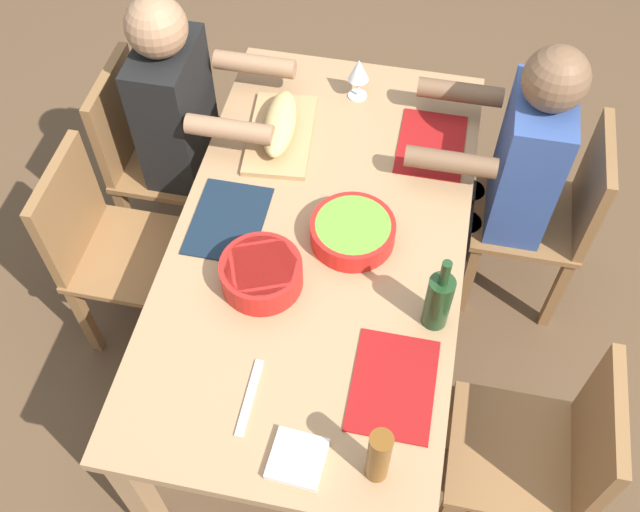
{
  "coord_description": "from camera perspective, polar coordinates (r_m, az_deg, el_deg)",
  "views": [
    {
      "loc": [
        -1.39,
        -0.28,
        2.6
      ],
      "look_at": [
        0.0,
        0.0,
        0.63
      ],
      "focal_mm": 41.07,
      "sensor_mm": 36.0,
      "label": 1
    }
  ],
  "objects": [
    {
      "name": "ground_plane",
      "position": [
        2.96,
        0.0,
        -7.13
      ],
      "size": [
        8.0,
        8.0,
        0.0
      ],
      "primitive_type": "plane",
      "color": "brown"
    },
    {
      "name": "dining_table",
      "position": [
        2.4,
        0.0,
        0.35
      ],
      "size": [
        1.71,
        0.93,
        0.74
      ],
      "color": "#A87F56",
      "rests_on": "ground_plane"
    },
    {
      "name": "chair_far_center",
      "position": [
        2.74,
        -16.28,
        0.87
      ],
      "size": [
        0.4,
        0.4,
        0.85
      ],
      "color": "olive",
      "rests_on": "ground_plane"
    },
    {
      "name": "chair_near_left",
      "position": [
        2.36,
        17.2,
        -14.43
      ],
      "size": [
        0.4,
        0.4,
        0.85
      ],
      "color": "olive",
      "rests_on": "ground_plane"
    },
    {
      "name": "chair_far_right",
      "position": [
        3.01,
        -13.09,
        7.96
      ],
      "size": [
        0.4,
        0.4,
        0.85
      ],
      "color": "olive",
      "rests_on": "ground_plane"
    },
    {
      "name": "diner_far_right",
      "position": [
        2.8,
        -10.36,
        10.55
      ],
      "size": [
        0.41,
        0.53,
        1.2
      ],
      "color": "#2D2D38",
      "rests_on": "ground_plane"
    },
    {
      "name": "chair_near_right",
      "position": [
        2.86,
        17.6,
        3.26
      ],
      "size": [
        0.4,
        0.4,
        0.85
      ],
      "color": "olive",
      "rests_on": "ground_plane"
    },
    {
      "name": "diner_near_right",
      "position": [
        2.68,
        14.9,
        6.82
      ],
      "size": [
        0.41,
        0.53,
        1.2
      ],
      "color": "#2D2D38",
      "rests_on": "ground_plane"
    },
    {
      "name": "serving_bowl_greens",
      "position": [
        2.19,
        -4.59,
        -1.29
      ],
      "size": [
        0.25,
        0.25,
        0.09
      ],
      "color": "red",
      "rests_on": "dining_table"
    },
    {
      "name": "serving_bowl_salad",
      "position": [
        2.29,
        2.56,
        1.98
      ],
      "size": [
        0.27,
        0.27,
        0.07
      ],
      "color": "red",
      "rests_on": "dining_table"
    },
    {
      "name": "cutting_board",
      "position": [
        2.62,
        -3.09,
        9.41
      ],
      "size": [
        0.42,
        0.26,
        0.02
      ],
      "primitive_type": "cube",
      "rotation": [
        0.0,
        0.0,
        0.09
      ],
      "color": "tan",
      "rests_on": "dining_table"
    },
    {
      "name": "bread_loaf",
      "position": [
        2.58,
        -3.14,
        10.28
      ],
      "size": [
        0.33,
        0.14,
        0.09
      ],
      "primitive_type": "ellipsoid",
      "rotation": [
        0.0,
        0.0,
        0.09
      ],
      "color": "tan",
      "rests_on": "cutting_board"
    },
    {
      "name": "wine_bottle",
      "position": [
        2.09,
        9.21,
        -3.43
      ],
      "size": [
        0.08,
        0.08,
        0.29
      ],
      "color": "#193819",
      "rests_on": "dining_table"
    },
    {
      "name": "beer_bottle",
      "position": [
        1.87,
        4.6,
        -15.29
      ],
      "size": [
        0.06,
        0.06,
        0.22
      ],
      "primitive_type": "cylinder",
      "color": "brown",
      "rests_on": "dining_table"
    },
    {
      "name": "wine_glass",
      "position": [
        2.71,
        3.03,
        14.17
      ],
      "size": [
        0.08,
        0.08,
        0.17
      ],
      "color": "silver",
      "rests_on": "dining_table"
    },
    {
      "name": "placemat_far_center",
      "position": [
        2.39,
        -7.15,
        2.78
      ],
      "size": [
        0.32,
        0.23,
        0.01
      ],
      "primitive_type": "cube",
      "color": "#142333",
      "rests_on": "dining_table"
    },
    {
      "name": "placemat_near_left",
      "position": [
        2.07,
        5.72,
        -9.97
      ],
      "size": [
        0.32,
        0.23,
        0.01
      ],
      "primitive_type": "cube",
      "color": "maroon",
      "rests_on": "dining_table"
    },
    {
      "name": "placemat_near_right",
      "position": [
        2.62,
        8.67,
        8.61
      ],
      "size": [
        0.32,
        0.23,
        0.01
      ],
      "primitive_type": "cube",
      "color": "maroon",
      "rests_on": "dining_table"
    },
    {
      "name": "carving_knife",
      "position": [
        2.05,
        -5.51,
        -10.91
      ],
      "size": [
        0.23,
        0.02,
        0.01
      ],
      "primitive_type": "cube",
      "rotation": [
        0.0,
        0.0,
        0.0
      ],
      "color": "silver",
      "rests_on": "dining_table"
    },
    {
      "name": "napkin_stack",
      "position": [
        1.97,
        -1.78,
        -15.51
      ],
      "size": [
        0.15,
        0.15,
        0.02
      ],
      "primitive_type": "cube",
      "rotation": [
        0.0,
        0.0,
        -0.07
      ],
      "color": "white",
      "rests_on": "dining_table"
    }
  ]
}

